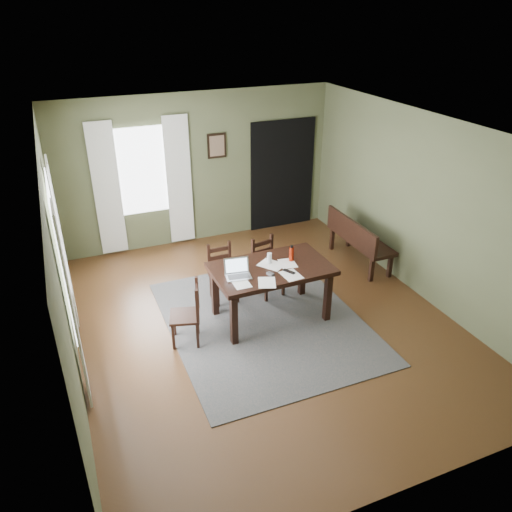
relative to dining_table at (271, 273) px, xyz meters
name	(u,v)px	position (x,y,z in m)	size (l,w,h in m)	color
ground	(264,322)	(-0.13, -0.07, -0.72)	(5.00, 6.00, 0.01)	#492C16
room_shell	(265,202)	(-0.13, -0.07, 1.08)	(5.02, 6.02, 2.71)	#535A3A
rug	(264,321)	(-0.13, -0.07, -0.71)	(2.60, 3.20, 0.01)	#414141
dining_table	(271,273)	(0.00, 0.00, 0.00)	(1.63, 0.99, 0.81)	black
chair_end	(188,314)	(-1.22, -0.12, -0.28)	(0.48, 0.48, 0.88)	black
chair_back_left	(223,274)	(-0.46, 0.73, -0.29)	(0.39, 0.39, 0.87)	black
chair_back_right	(267,267)	(0.22, 0.63, -0.27)	(0.47, 0.47, 0.90)	black
bench	(357,237)	(2.02, 0.95, -0.23)	(0.47, 1.46, 0.82)	black
laptop	(238,271)	(-0.51, -0.05, 0.16)	(0.36, 0.31, 0.22)	#B7B7BC
computer_mouse	(270,274)	(-0.11, -0.21, 0.12)	(0.06, 0.10, 0.03)	#3F3F42
tv_remote	(289,272)	(0.16, -0.23, 0.11)	(0.05, 0.18, 0.02)	black
drinking_glass	(269,258)	(0.02, 0.11, 0.17)	(0.07, 0.07, 0.15)	silver
water_bottle	(291,254)	(0.33, 0.06, 0.21)	(0.09, 0.09, 0.24)	#AD250D
paper_a	(241,283)	(-0.54, -0.27, 0.10)	(0.21, 0.27, 0.00)	white
paper_b	(291,275)	(0.15, -0.31, 0.10)	(0.23, 0.30, 0.00)	white
paper_c	(271,265)	(0.02, 0.05, 0.10)	(0.26, 0.33, 0.00)	white
paper_d	(288,263)	(0.25, 0.00, 0.10)	(0.22, 0.28, 0.00)	white
paper_e	(267,283)	(-0.23, -0.37, 0.10)	(0.22, 0.29, 0.00)	white
window_left	(61,255)	(-2.60, 0.13, 0.73)	(0.01, 1.30, 1.70)	white
window_back	(142,171)	(-1.13, 2.90, 0.73)	(1.00, 0.01, 1.50)	white
curtain_left_near	(73,309)	(-2.57, -0.69, 0.48)	(0.03, 0.48, 2.30)	silver
curtain_left_far	(63,245)	(-2.57, 0.95, 0.48)	(0.03, 0.48, 2.30)	silver
curtain_back_left	(107,190)	(-1.75, 2.87, 0.48)	(0.44, 0.03, 2.30)	silver
curtain_back_right	(179,181)	(-0.51, 2.87, 0.48)	(0.44, 0.03, 2.30)	silver
framed_picture	(217,146)	(0.22, 2.89, 1.03)	(0.34, 0.03, 0.44)	black
doorway_back	(282,175)	(1.52, 2.90, 0.33)	(1.30, 0.03, 2.10)	black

